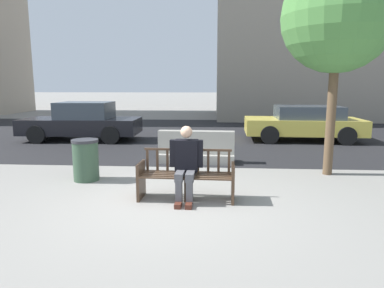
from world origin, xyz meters
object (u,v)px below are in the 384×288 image
(seated_person, at_px, (186,162))
(car_sedan_mid, at_px, (83,122))
(car_taxi_near, at_px, (304,123))
(jersey_barrier_centre, at_px, (196,150))
(street_bench, at_px, (186,177))
(trash_bin, at_px, (86,160))
(street_tree, at_px, (338,17))

(seated_person, height_order, car_sedan_mid, car_sedan_mid)
(car_taxi_near, bearing_deg, jersey_barrier_centre, -133.95)
(car_taxi_near, bearing_deg, street_bench, -118.60)
(car_taxi_near, xyz_separation_m, trash_bin, (-6.01, -5.80, -0.22))
(car_sedan_mid, bearing_deg, seated_person, -55.85)
(seated_person, height_order, car_taxi_near, seated_person)
(trash_bin, bearing_deg, street_bench, -25.91)
(car_taxi_near, xyz_separation_m, car_sedan_mid, (-8.16, -0.48, 0.02))
(street_bench, distance_m, car_taxi_near, 7.86)
(car_sedan_mid, distance_m, trash_bin, 5.75)
(street_bench, bearing_deg, jersey_barrier_centre, 89.83)
(car_taxi_near, distance_m, car_sedan_mid, 8.17)
(street_tree, height_order, trash_bin, street_tree)
(street_tree, relative_size, trash_bin, 5.26)
(seated_person, xyz_separation_m, car_sedan_mid, (-4.39, 6.48, -0.00))
(seated_person, xyz_separation_m, car_taxi_near, (3.76, 6.95, -0.03))
(car_sedan_mid, bearing_deg, street_bench, -55.60)
(jersey_barrier_centre, xyz_separation_m, trash_bin, (-2.26, -1.91, 0.11))
(car_sedan_mid, relative_size, trash_bin, 4.82)
(jersey_barrier_centre, distance_m, car_sedan_mid, 5.59)
(street_bench, height_order, street_tree, street_tree)
(jersey_barrier_centre, relative_size, street_tree, 0.43)
(car_taxi_near, relative_size, car_sedan_mid, 0.99)
(car_sedan_mid, bearing_deg, car_taxi_near, 3.34)
(street_bench, distance_m, street_tree, 4.76)
(seated_person, relative_size, jersey_barrier_centre, 0.65)
(seated_person, distance_m, jersey_barrier_centre, 3.08)
(street_bench, relative_size, trash_bin, 1.92)
(street_tree, relative_size, car_sedan_mid, 1.09)
(jersey_barrier_centre, xyz_separation_m, car_taxi_near, (3.75, 3.89, 0.32))
(trash_bin, bearing_deg, jersey_barrier_centre, 40.23)
(street_bench, bearing_deg, street_tree, 32.38)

